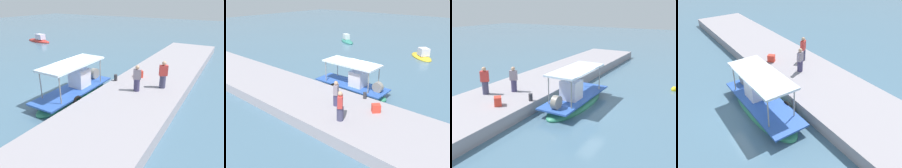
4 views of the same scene
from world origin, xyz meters
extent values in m
plane|color=slate|center=(0.00, 0.00, 0.00)|extent=(120.00, 120.00, 0.00)
cube|color=#9C959C|center=(0.00, -4.64, 0.37)|extent=(36.00, 5.01, 0.74)
ellipsoid|color=#348F68|center=(-0.44, -0.65, 0.08)|extent=(6.38, 2.02, 0.86)
cube|color=#2F58B0|center=(-0.44, -0.65, 0.56)|extent=(6.13, 2.02, 0.10)
cube|color=silver|center=(0.19, -0.64, 1.16)|extent=(1.10, 1.10, 1.30)
cylinder|color=gray|center=(1.59, 0.12, 1.40)|extent=(0.07, 0.07, 1.77)
cylinder|color=gray|center=(1.60, -1.39, 1.40)|extent=(0.07, 0.07, 1.77)
cylinder|color=gray|center=(-2.49, 0.10, 1.40)|extent=(0.07, 0.07, 1.77)
cylinder|color=gray|center=(-2.48, -1.41, 1.40)|extent=(0.07, 0.07, 1.77)
cube|color=white|center=(-0.44, -0.65, 2.35)|extent=(4.59, 1.94, 0.12)
torus|color=black|center=(-1.40, -1.69, 0.36)|extent=(0.74, 0.18, 0.74)
cylinder|color=gray|center=(1.98, -0.64, 0.96)|extent=(0.80, 0.35, 0.80)
cylinder|color=#3C375D|center=(1.12, -4.44, 1.13)|extent=(0.50, 0.50, 0.78)
cube|color=gray|center=(1.12, -4.44, 1.84)|extent=(0.44, 0.54, 0.64)
sphere|color=tan|center=(1.12, -4.44, 2.29)|extent=(0.25, 0.25, 0.25)
cylinder|color=#403F5D|center=(2.44, -5.68, 1.16)|extent=(0.55, 0.55, 0.83)
cube|color=#CF3A36|center=(2.44, -5.68, 1.92)|extent=(0.51, 0.58, 0.69)
sphere|color=tan|center=(2.44, -5.68, 2.40)|extent=(0.27, 0.27, 0.27)
cylinder|color=#2D2D33|center=(2.01, -2.42, 0.96)|extent=(0.24, 0.24, 0.44)
cube|color=red|center=(3.55, -3.58, 0.99)|extent=(0.64, 0.64, 0.51)
ellipsoid|color=red|center=(12.18, 16.79, 0.07)|extent=(1.96, 4.76, 0.64)
cube|color=silver|center=(12.13, 16.33, 0.78)|extent=(1.02, 1.48, 0.78)
camera|label=1|loc=(-10.41, -9.41, 6.22)|focal=34.38mm
camera|label=2|loc=(9.46, -14.47, 7.64)|focal=36.50mm
camera|label=3|loc=(13.84, 6.72, 6.25)|focal=42.22mm
camera|label=4|loc=(-10.15, 4.08, 8.35)|focal=36.95mm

